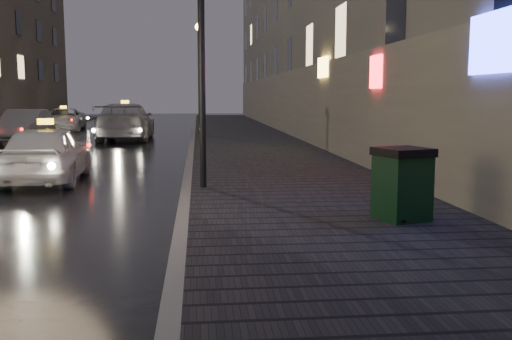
% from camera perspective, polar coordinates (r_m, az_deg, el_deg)
% --- Properties ---
extents(ground, '(120.00, 120.00, 0.00)m').
position_cam_1_polar(ground, '(6.31, -22.17, -11.84)').
color(ground, black).
rests_on(ground, ground).
extents(sidewalk, '(4.60, 58.00, 0.15)m').
position_cam_1_polar(sidewalk, '(26.87, -1.21, 3.29)').
color(sidewalk, black).
rests_on(sidewalk, ground).
extents(curb, '(0.20, 58.00, 0.15)m').
position_cam_1_polar(curb, '(26.78, -6.35, 3.23)').
color(curb, slate).
rests_on(curb, ground).
extents(building_near, '(1.80, 50.00, 13.00)m').
position_cam_1_polar(building_near, '(31.49, 4.18, 15.60)').
color(building_near, '#605B54').
rests_on(building_near, ground).
extents(lamp_near, '(0.36, 0.36, 5.28)m').
position_cam_1_polar(lamp_near, '(11.80, -5.50, 14.54)').
color(lamp_near, black).
rests_on(lamp_near, sidewalk).
extents(lamp_far, '(0.36, 0.36, 5.28)m').
position_cam_1_polar(lamp_far, '(27.75, -5.70, 10.44)').
color(lamp_far, black).
rests_on(lamp_far, sidewalk).
extents(trash_bin, '(0.90, 0.90, 1.10)m').
position_cam_1_polar(trash_bin, '(8.92, 14.40, -1.29)').
color(trash_bin, black).
rests_on(trash_bin, sidewalk).
extents(taxi_near, '(1.79, 4.05, 1.36)m').
position_cam_1_polar(taxi_near, '(14.25, -20.17, 1.57)').
color(taxi_near, white).
rests_on(taxi_near, ground).
extents(car_left_mid, '(1.53, 4.35, 1.43)m').
position_cam_1_polar(car_left_mid, '(26.73, -22.11, 4.10)').
color(car_left_mid, gray).
rests_on(car_left_mid, ground).
extents(taxi_mid, '(2.43, 5.81, 1.68)m').
position_cam_1_polar(taxi_mid, '(26.83, -12.92, 4.73)').
color(taxi_mid, silver).
rests_on(taxi_mid, ground).
extents(taxi_far, '(2.50, 4.80, 1.29)m').
position_cam_1_polar(taxi_far, '(35.51, -18.66, 4.84)').
color(taxi_far, silver).
rests_on(taxi_far, ground).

